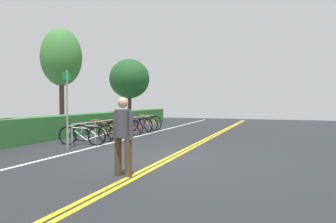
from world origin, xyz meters
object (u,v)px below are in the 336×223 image
object	(u,v)px
bicycle_5	(134,125)
tree_mid	(61,58)
tree_far_right	(129,79)
bicycle_1	(94,133)
bicycle_6	(141,124)
bike_rack	(122,123)
pedestrian	(123,131)
bicycle_4	(125,127)
bicycle_2	(103,130)
bicycle_3	(114,129)
bicycle_0	(82,136)
bicycle_7	(147,123)
sign_post_near	(67,102)

from	to	relation	value
bicycle_5	tree_mid	world-z (taller)	tree_mid
tree_far_right	bicycle_1	bearing A→B (deg)	-160.28
bicycle_6	tree_far_right	bearing A→B (deg)	31.04
bike_rack	pedestrian	size ratio (longest dim) A/B	4.39
bicycle_4	tree_mid	xyz separation A→B (m)	(0.85, 4.03, 3.35)
tree_mid	bicycle_2	bearing A→B (deg)	-123.11
bicycle_3	bicycle_4	bearing A→B (deg)	-4.39
bicycle_0	pedestrian	size ratio (longest dim) A/B	1.08
bicycle_6	bicycle_2	bearing A→B (deg)	178.68
bicycle_3	bicycle_7	xyz separation A→B (m)	(3.40, -0.03, 0.04)
pedestrian	tree_mid	xyz separation A→B (m)	(7.78, 7.60, 2.78)
bicycle_0	bicycle_4	size ratio (longest dim) A/B	0.97
bike_rack	bicycle_6	size ratio (longest dim) A/B	4.01
bicycle_3	tree_mid	size ratio (longest dim) A/B	0.33
pedestrian	sign_post_near	world-z (taller)	sign_post_near
bicycle_6	sign_post_near	size ratio (longest dim) A/B	0.71
bicycle_3	bicycle_5	size ratio (longest dim) A/B	1.00
bicycle_1	tree_far_right	xyz separation A→B (m)	(10.25, 3.67, 2.72)
bicycle_6	sign_post_near	distance (m)	6.14
bicycle_4	bicycle_0	bearing A→B (deg)	-177.76
bike_rack	bicycle_1	distance (m)	2.06
sign_post_near	tree_far_right	bearing A→B (deg)	18.15
bicycle_3	bicycle_1	bearing A→B (deg)	-177.79
bicycle_4	bicycle_7	world-z (taller)	bicycle_7
bicycle_1	bicycle_6	world-z (taller)	bicycle_6
bicycle_0	bicycle_1	bearing A→B (deg)	8.24
bike_rack	bicycle_2	size ratio (longest dim) A/B	3.79
bicycle_1	tree_far_right	world-z (taller)	tree_far_right
bicycle_0	tree_mid	distance (m)	6.84
bike_rack	bicycle_2	bearing A→B (deg)	174.63
bicycle_3	bicycle_5	world-z (taller)	bicycle_5
bicycle_3	tree_far_right	size ratio (longest dim) A/B	0.38
tree_mid	tree_far_right	world-z (taller)	tree_mid
tree_far_right	bicycle_7	bearing A→B (deg)	-145.01
pedestrian	sign_post_near	distance (m)	4.12
bicycle_1	bicycle_7	bearing A→B (deg)	0.42
bike_rack	bicycle_7	bearing A→B (deg)	2.27
tree_mid	tree_far_right	xyz separation A→B (m)	(6.92, -0.36, -0.64)
bicycle_5	bicycle_7	xyz separation A→B (m)	(1.81, 0.11, 0.01)
bike_rack	bicycle_2	world-z (taller)	bike_rack
bicycle_4	tree_far_right	world-z (taller)	tree_far_right
bicycle_6	tree_far_right	xyz separation A→B (m)	(6.17, 3.71, 2.69)
bicycle_4	bicycle_6	xyz separation A→B (m)	(1.60, -0.04, 0.02)
bicycle_3	tree_mid	distance (m)	5.46
bicycle_3	bicycle_6	distance (m)	2.43
bicycle_0	bicycle_3	distance (m)	2.58
bicycle_2	sign_post_near	distance (m)	2.92
bicycle_3	pedestrian	size ratio (longest dim) A/B	1.07
bicycle_2	pedestrian	xyz separation A→B (m)	(-5.18, -3.60, 0.54)
bicycle_1	tree_mid	xyz separation A→B (m)	(3.33, 4.03, 3.36)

